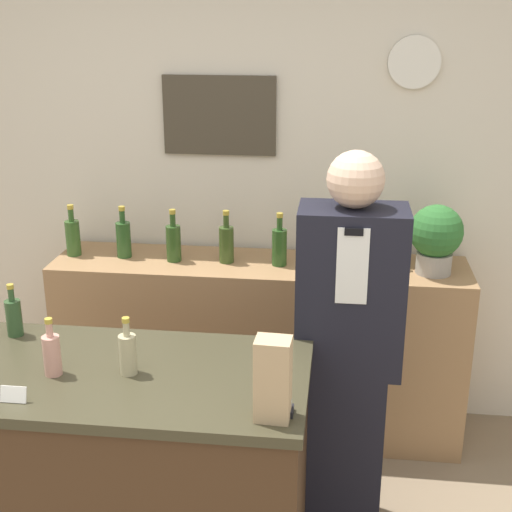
% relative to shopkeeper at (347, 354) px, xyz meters
% --- Properties ---
extents(back_wall, '(5.20, 0.09, 2.70)m').
position_rel_shopkeeper_xyz_m(back_wall, '(-0.51, 1.04, 0.50)').
color(back_wall, beige).
rests_on(back_wall, ground_plane).
extents(back_shelf, '(2.14, 0.47, 0.97)m').
position_rel_shopkeeper_xyz_m(back_shelf, '(-0.46, 0.74, -0.37)').
color(back_shelf, '#9E754C').
rests_on(back_shelf, ground_plane).
extents(display_counter, '(1.33, 0.70, 0.97)m').
position_rel_shopkeeper_xyz_m(display_counter, '(-0.80, -0.46, -0.37)').
color(display_counter, '#422B19').
rests_on(display_counter, ground_plane).
extents(shopkeeper, '(0.43, 0.27, 1.71)m').
position_rel_shopkeeper_xyz_m(shopkeeper, '(0.00, 0.00, 0.00)').
color(shopkeeper, black).
rests_on(shopkeeper, ground_plane).
extents(potted_plant, '(0.26, 0.26, 0.35)m').
position_rel_shopkeeper_xyz_m(potted_plant, '(0.42, 0.71, 0.31)').
color(potted_plant, '#9E998E').
rests_on(potted_plant, back_shelf).
extents(paper_bag, '(0.12, 0.10, 0.28)m').
position_rel_shopkeeper_xyz_m(paper_bag, '(-0.24, -0.70, 0.26)').
color(paper_bag, tan).
rests_on(paper_bag, display_counter).
extents(tape_dispenser, '(0.09, 0.06, 0.07)m').
position_rel_shopkeeper_xyz_m(tape_dispenser, '(-0.22, -0.67, 0.14)').
color(tape_dispenser, black).
rests_on(tape_dispenser, display_counter).
extents(price_card_right, '(0.09, 0.02, 0.06)m').
position_rel_shopkeeper_xyz_m(price_card_right, '(-1.11, -0.71, 0.15)').
color(price_card_right, white).
rests_on(price_card_right, display_counter).
extents(counter_bottle_0, '(0.06, 0.06, 0.22)m').
position_rel_shopkeeper_xyz_m(counter_bottle_0, '(-1.33, -0.22, 0.20)').
color(counter_bottle_0, '#2E4C29').
rests_on(counter_bottle_0, display_counter).
extents(counter_bottle_1, '(0.06, 0.06, 0.22)m').
position_rel_shopkeeper_xyz_m(counter_bottle_1, '(-1.05, -0.51, 0.20)').
color(counter_bottle_1, tan).
rests_on(counter_bottle_1, display_counter).
extents(counter_bottle_2, '(0.06, 0.06, 0.22)m').
position_rel_shopkeeper_xyz_m(counter_bottle_2, '(-0.79, -0.47, 0.20)').
color(counter_bottle_2, tan).
rests_on(counter_bottle_2, display_counter).
extents(shelf_bottle_0, '(0.08, 0.08, 0.28)m').
position_rel_shopkeeper_xyz_m(shelf_bottle_0, '(-1.45, 0.75, 0.22)').
color(shelf_bottle_0, '#325624').
rests_on(shelf_bottle_0, back_shelf).
extents(shelf_bottle_1, '(0.08, 0.08, 0.28)m').
position_rel_shopkeeper_xyz_m(shelf_bottle_1, '(-1.18, 0.75, 0.22)').
color(shelf_bottle_1, '#294E22').
rests_on(shelf_bottle_1, back_shelf).
extents(shelf_bottle_2, '(0.08, 0.08, 0.28)m').
position_rel_shopkeeper_xyz_m(shelf_bottle_2, '(-0.90, 0.73, 0.22)').
color(shelf_bottle_2, '#2B4C1E').
rests_on(shelf_bottle_2, back_shelf).
extents(shelf_bottle_3, '(0.08, 0.08, 0.28)m').
position_rel_shopkeeper_xyz_m(shelf_bottle_3, '(-0.63, 0.74, 0.22)').
color(shelf_bottle_3, '#354B1E').
rests_on(shelf_bottle_3, back_shelf).
extents(shelf_bottle_4, '(0.08, 0.08, 0.28)m').
position_rel_shopkeeper_xyz_m(shelf_bottle_4, '(-0.35, 0.73, 0.22)').
color(shelf_bottle_4, '#284D1E').
rests_on(shelf_bottle_4, back_shelf).
extents(shelf_bottle_5, '(0.08, 0.08, 0.28)m').
position_rel_shopkeeper_xyz_m(shelf_bottle_5, '(-0.08, 0.75, 0.22)').
color(shelf_bottle_5, '#355122').
rests_on(shelf_bottle_5, back_shelf).
extents(shelf_bottle_6, '(0.08, 0.08, 0.28)m').
position_rel_shopkeeper_xyz_m(shelf_bottle_6, '(0.20, 0.76, 0.22)').
color(shelf_bottle_6, '#344A1E').
rests_on(shelf_bottle_6, back_shelf).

